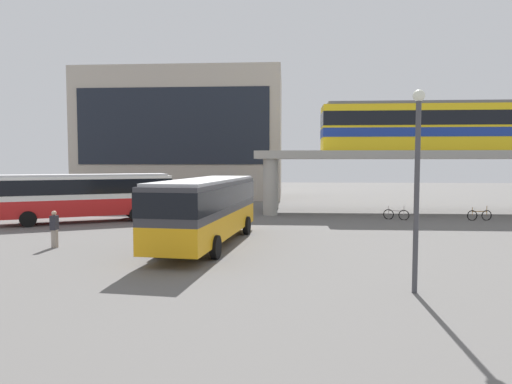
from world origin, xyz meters
TOP-DOWN VIEW (x-y plane):
  - ground_plane at (0.00, 10.00)m, footprint 120.00×120.00m
  - station_building at (-7.83, 31.72)m, footprint 22.25×11.86m
  - elevated_platform at (15.40, 16.33)m, footprint 27.86×6.65m
  - train at (16.84, 16.33)m, footprint 20.28×2.96m
  - bus_main at (0.03, 1.17)m, footprint 3.78×11.26m
  - bus_secondary at (-9.53, 9.14)m, footprint 10.99×7.27m
  - bicycle_silver at (11.59, 11.70)m, footprint 1.66×0.79m
  - bicycle_brown at (17.24, 11.64)m, footprint 1.78×0.33m
  - pedestrian_by_bike_rack at (-7.05, 0.01)m, footprint 0.32×0.41m
  - pedestrian_at_kerb at (-1.87, 8.89)m, footprint 0.34×0.45m
  - lamp_post at (7.81, -6.50)m, footprint 0.36×0.36m

SIDE VIEW (x-z plane):
  - ground_plane at x=0.00m, z-range 0.00..0.00m
  - bicycle_silver at x=11.59m, z-range -0.16..0.88m
  - bicycle_brown at x=17.24m, z-range -0.16..0.88m
  - pedestrian_at_kerb at x=-1.87m, z-range -0.05..1.56m
  - pedestrian_by_bike_rack at x=-7.05m, z-range -0.05..1.70m
  - bus_main at x=0.03m, z-range 0.38..3.60m
  - bus_secondary at x=-9.53m, z-range 0.38..3.60m
  - lamp_post at x=7.81m, z-range 0.57..6.77m
  - elevated_platform at x=15.40m, z-range 1.76..6.65m
  - train at x=16.84m, z-range 4.93..8.77m
  - station_building at x=-7.83m, z-range 0.00..14.08m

